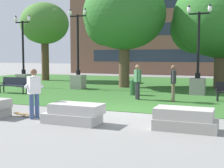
{
  "coord_description": "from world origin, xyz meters",
  "views": [
    {
      "loc": [
        4.0,
        -11.11,
        2.13
      ],
      "look_at": [
        0.08,
        -1.4,
        1.2
      ],
      "focal_mm": 50.0,
      "sensor_mm": 36.0,
      "label": 1
    }
  ],
  "objects_px": {
    "skateboard": "(27,114)",
    "concrete_block_left": "(74,114)",
    "concrete_block_right": "(185,119)",
    "lamp_post_center": "(24,73)",
    "lamp_post_right": "(198,76)",
    "person_bystander_far_lawn": "(173,81)",
    "person_skateboarder": "(34,91)",
    "trash_bin": "(134,86)",
    "lamp_post_left": "(78,73)",
    "park_bench_near_right": "(14,84)",
    "person_bystander_near_lawn": "(138,80)"
  },
  "relations": [
    {
      "from": "skateboard",
      "to": "concrete_block_left",
      "type": "bearing_deg",
      "value": -8.55
    },
    {
      "from": "concrete_block_right",
      "to": "lamp_post_center",
      "type": "bearing_deg",
      "value": 145.23
    },
    {
      "from": "skateboard",
      "to": "lamp_post_right",
      "type": "relative_size",
      "value": 0.21
    },
    {
      "from": "person_bystander_far_lawn",
      "to": "skateboard",
      "type": "bearing_deg",
      "value": -126.31
    },
    {
      "from": "person_skateboarder",
      "to": "skateboard",
      "type": "bearing_deg",
      "value": 159.19
    },
    {
      "from": "lamp_post_center",
      "to": "trash_bin",
      "type": "distance_m",
      "value": 8.59
    },
    {
      "from": "lamp_post_left",
      "to": "trash_bin",
      "type": "relative_size",
      "value": 5.41
    },
    {
      "from": "concrete_block_left",
      "to": "concrete_block_right",
      "type": "height_order",
      "value": "same"
    },
    {
      "from": "person_skateboarder",
      "to": "lamp_post_center",
      "type": "distance_m",
      "value": 11.41
    },
    {
      "from": "trash_bin",
      "to": "person_bystander_far_lawn",
      "type": "distance_m",
      "value": 3.02
    },
    {
      "from": "concrete_block_left",
      "to": "lamp_post_right",
      "type": "bearing_deg",
      "value": 73.12
    },
    {
      "from": "lamp_post_center",
      "to": "lamp_post_right",
      "type": "bearing_deg",
      "value": 0.54
    },
    {
      "from": "park_bench_near_right",
      "to": "trash_bin",
      "type": "bearing_deg",
      "value": 14.46
    },
    {
      "from": "concrete_block_right",
      "to": "lamp_post_left",
      "type": "height_order",
      "value": "lamp_post_left"
    },
    {
      "from": "lamp_post_center",
      "to": "lamp_post_left",
      "type": "bearing_deg",
      "value": 7.09
    },
    {
      "from": "concrete_block_left",
      "to": "trash_bin",
      "type": "distance_m",
      "value": 7.56
    },
    {
      "from": "concrete_block_left",
      "to": "lamp_post_center",
      "type": "relative_size",
      "value": 0.39
    },
    {
      "from": "trash_bin",
      "to": "person_bystander_near_lawn",
      "type": "height_order",
      "value": "person_bystander_near_lawn"
    },
    {
      "from": "concrete_block_left",
      "to": "skateboard",
      "type": "relative_size",
      "value": 1.86
    },
    {
      "from": "concrete_block_left",
      "to": "concrete_block_right",
      "type": "distance_m",
      "value": 3.44
    },
    {
      "from": "park_bench_near_right",
      "to": "trash_bin",
      "type": "height_order",
      "value": "trash_bin"
    },
    {
      "from": "person_bystander_far_lawn",
      "to": "concrete_block_left",
      "type": "bearing_deg",
      "value": -109.08
    },
    {
      "from": "lamp_post_center",
      "to": "lamp_post_left",
      "type": "relative_size",
      "value": 0.95
    },
    {
      "from": "lamp_post_left",
      "to": "trash_bin",
      "type": "xyz_separation_m",
      "value": [
        4.48,
        -1.9,
        -0.57
      ]
    },
    {
      "from": "lamp_post_center",
      "to": "trash_bin",
      "type": "xyz_separation_m",
      "value": [
        8.45,
        -1.4,
        -0.52
      ]
    },
    {
      "from": "person_skateboarder",
      "to": "skateboard",
      "type": "relative_size",
      "value": 1.67
    },
    {
      "from": "person_skateboarder",
      "to": "park_bench_near_right",
      "type": "relative_size",
      "value": 0.94
    },
    {
      "from": "lamp_post_right",
      "to": "person_bystander_far_lawn",
      "type": "bearing_deg",
      "value": -102.73
    },
    {
      "from": "skateboard",
      "to": "lamp_post_center",
      "type": "distance_m",
      "value": 11.06
    },
    {
      "from": "person_skateboarder",
      "to": "person_bystander_far_lawn",
      "type": "bearing_deg",
      "value": 57.43
    },
    {
      "from": "lamp_post_right",
      "to": "trash_bin",
      "type": "relative_size",
      "value": 5.13
    },
    {
      "from": "lamp_post_center",
      "to": "concrete_block_left",
      "type": "bearing_deg",
      "value": -45.21
    },
    {
      "from": "concrete_block_left",
      "to": "lamp_post_left",
      "type": "relative_size",
      "value": 0.37
    },
    {
      "from": "lamp_post_right",
      "to": "concrete_block_left",
      "type": "bearing_deg",
      "value": -106.88
    },
    {
      "from": "concrete_block_right",
      "to": "person_skateboarder",
      "type": "xyz_separation_m",
      "value": [
        -5.03,
        -0.27,
        0.66
      ]
    },
    {
      "from": "trash_bin",
      "to": "person_skateboarder",
      "type": "bearing_deg",
      "value": -99.14
    },
    {
      "from": "person_skateboarder",
      "to": "lamp_post_right",
      "type": "relative_size",
      "value": 0.35
    },
    {
      "from": "concrete_block_left",
      "to": "lamp_post_center",
      "type": "distance_m",
      "value": 12.63
    },
    {
      "from": "skateboard",
      "to": "person_bystander_far_lawn",
      "type": "relative_size",
      "value": 0.6
    },
    {
      "from": "person_skateboarder",
      "to": "trash_bin",
      "type": "distance_m",
      "value": 7.51
    },
    {
      "from": "concrete_block_left",
      "to": "person_bystander_far_lawn",
      "type": "height_order",
      "value": "person_bystander_far_lawn"
    },
    {
      "from": "person_skateboarder",
      "to": "trash_bin",
      "type": "xyz_separation_m",
      "value": [
        1.19,
        7.4,
        -0.47
      ]
    },
    {
      "from": "lamp_post_left",
      "to": "trash_bin",
      "type": "height_order",
      "value": "lamp_post_left"
    },
    {
      "from": "concrete_block_left",
      "to": "park_bench_near_right",
      "type": "relative_size",
      "value": 1.05
    },
    {
      "from": "park_bench_near_right",
      "to": "person_bystander_near_lawn",
      "type": "distance_m",
      "value": 7.4
    },
    {
      "from": "person_skateboarder",
      "to": "person_bystander_far_lawn",
      "type": "xyz_separation_m",
      "value": [
        3.65,
        5.71,
        0.01
      ]
    },
    {
      "from": "person_bystander_far_lawn",
      "to": "park_bench_near_right",
      "type": "bearing_deg",
      "value": -179.79
    },
    {
      "from": "skateboard",
      "to": "person_bystander_near_lawn",
      "type": "bearing_deg",
      "value": 67.59
    },
    {
      "from": "person_bystander_far_lawn",
      "to": "person_bystander_near_lawn",
      "type": "bearing_deg",
      "value": 178.05
    },
    {
      "from": "person_skateboarder",
      "to": "park_bench_near_right",
      "type": "height_order",
      "value": "person_skateboarder"
    }
  ]
}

